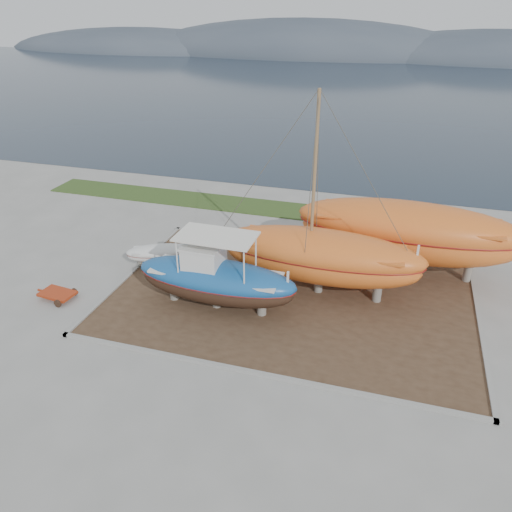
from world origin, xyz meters
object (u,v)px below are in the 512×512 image
(blue_caique, at_px, (216,272))
(red_trailer, at_px, (58,296))
(orange_bare_hull, at_px, (405,239))
(orange_sailboat, at_px, (324,200))
(white_dinghy, at_px, (160,255))

(blue_caique, height_order, red_trailer, blue_caique)
(blue_caique, height_order, orange_bare_hull, orange_bare_hull)
(orange_sailboat, bearing_deg, orange_bare_hull, 42.17)
(orange_bare_hull, bearing_deg, red_trailer, -152.33)
(orange_sailboat, bearing_deg, white_dinghy, 179.05)
(orange_sailboat, relative_size, red_trailer, 3.96)
(blue_caique, relative_size, red_trailer, 3.07)
(orange_sailboat, relative_size, orange_bare_hull, 0.87)
(orange_sailboat, height_order, red_trailer, orange_sailboat)
(orange_bare_hull, xyz_separation_m, red_trailer, (-16.72, -8.03, -1.84))
(orange_bare_hull, relative_size, red_trailer, 4.56)
(blue_caique, xyz_separation_m, white_dinghy, (-4.66, 3.20, -1.38))
(orange_sailboat, distance_m, orange_bare_hull, 6.22)
(white_dinghy, xyz_separation_m, red_trailer, (-3.43, -4.84, -0.45))
(white_dinghy, height_order, orange_bare_hull, orange_bare_hull)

